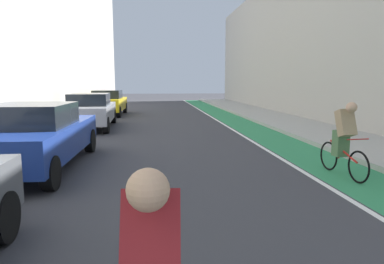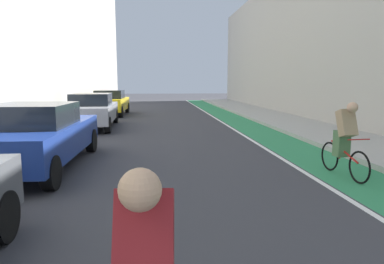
{
  "view_description": "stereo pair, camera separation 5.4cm",
  "coord_description": "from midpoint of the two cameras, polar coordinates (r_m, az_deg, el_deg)",
  "views": [
    {
      "loc": [
        -0.62,
        2.36,
        2.01
      ],
      "look_at": [
        0.08,
        8.57,
        1.09
      ],
      "focal_mm": 31.78,
      "sensor_mm": 36.0,
      "label": 1
    },
    {
      "loc": [
        -0.57,
        2.35,
        2.01
      ],
      "look_at": [
        0.08,
        8.57,
        1.09
      ],
      "focal_mm": 31.78,
      "sensor_mm": 36.0,
      "label": 2
    }
  ],
  "objects": [
    {
      "name": "sidewalk_right",
      "position": [
        17.92,
        15.24,
        1.85
      ],
      "size": [
        2.89,
        41.9,
        0.14
      ],
      "primitive_type": "cube",
      "color": "#A8A59E",
      "rests_on": "ground"
    },
    {
      "name": "parked_sedan_silver",
      "position": [
        15.54,
        -16.26,
        3.51
      ],
      "size": [
        1.99,
        4.69,
        1.53
      ],
      "color": "#9EA0A8",
      "rests_on": "ground"
    },
    {
      "name": "cyclist_mid",
      "position": [
        7.93,
        24.42,
        -1.13
      ],
      "size": [
        0.48,
        1.71,
        1.61
      ],
      "color": "black",
      "rests_on": "ground"
    },
    {
      "name": "building_facade_right",
      "position": [
        20.86,
        20.69,
        14.57
      ],
      "size": [
        2.4,
        37.9,
        8.91
      ],
      "primitive_type": "cube",
      "color": "#B2ADA3",
      "rests_on": "ground"
    },
    {
      "name": "bike_lane_paint",
      "position": [
        17.25,
        8.25,
        1.58
      ],
      "size": [
        1.6,
        41.9,
        0.0
      ],
      "primitive_type": "cube",
      "color": "#2D8451",
      "rests_on": "ground"
    },
    {
      "name": "lane_divider_stripe",
      "position": [
        17.05,
        5.31,
        1.56
      ],
      "size": [
        0.12,
        41.9,
        0.0
      ],
      "primitive_type": "cube",
      "color": "white",
      "rests_on": "ground"
    },
    {
      "name": "parked_sedan_blue",
      "position": [
        8.71,
        -24.49,
        -0.48
      ],
      "size": [
        2.02,
        4.72,
        1.53
      ],
      "color": "navy",
      "rests_on": "ground"
    },
    {
      "name": "parked_sedan_yellow_cab",
      "position": [
        21.43,
        -13.45,
        4.86
      ],
      "size": [
        1.97,
        4.32,
        1.53
      ],
      "color": "yellow",
      "rests_on": "ground"
    },
    {
      "name": "ground_plane",
      "position": [
        14.75,
        -3.59,
        0.51
      ],
      "size": [
        92.19,
        92.19,
        0.0
      ],
      "primitive_type": "plane",
      "color": "#38383D"
    }
  ]
}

